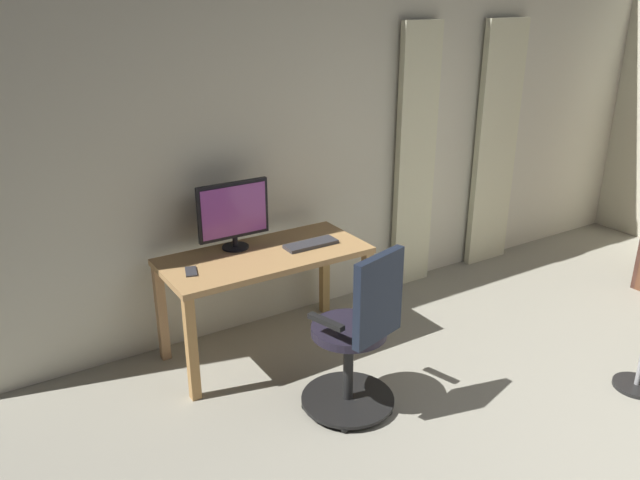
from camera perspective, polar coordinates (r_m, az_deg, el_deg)
The scene contains 8 objects.
back_room_partition at distance 4.93m, azimuth 4.56°, elevation 9.19°, with size 6.18×0.10×2.53m, color beige.
curtain_left_panel at distance 5.75m, azimuth 15.70°, elevation 8.20°, with size 0.46×0.06×2.13m, color beige.
curtain_right_panel at distance 5.12m, azimuth 8.67°, elevation 7.20°, with size 0.37×0.06×2.13m, color beige.
desk at distance 4.16m, azimuth -5.03°, elevation -2.50°, with size 1.36×0.62×0.72m.
office_chair at distance 3.61m, azimuth 3.47°, elevation -9.04°, with size 0.56×0.56×1.03m.
computer_monitor at distance 4.15m, azimuth -7.88°, elevation 2.48°, with size 0.50×0.18×0.45m.
computer_keyboard at distance 4.22m, azimuth -0.83°, elevation -0.37°, with size 0.37×0.13×0.02m, color #333338.
cell_phone_face_up at distance 3.90m, azimuth -11.66°, elevation -2.83°, with size 0.07×0.14×0.01m, color #333338.
Camera 1 is at (2.89, 0.86, 2.30)m, focal length 35.14 mm.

